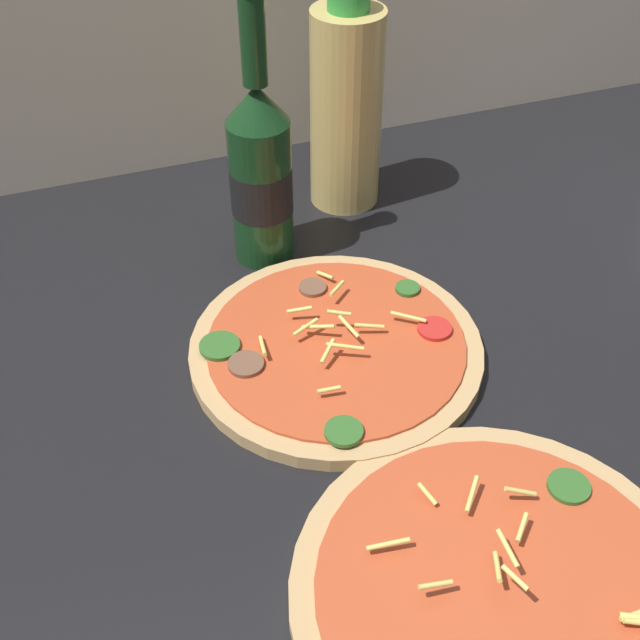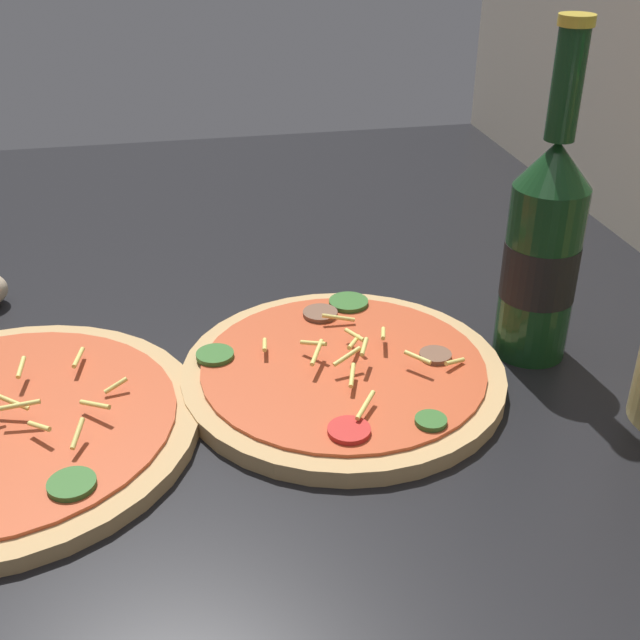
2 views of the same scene
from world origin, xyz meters
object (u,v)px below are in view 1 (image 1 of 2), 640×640
at_px(pizza_near, 502,595).
at_px(beer_bottle, 261,171).
at_px(oil_bottle, 350,106).
at_px(pizza_far, 336,349).

relative_size(pizza_near, beer_bottle, 1.04).
bearing_deg(oil_bottle, beer_bottle, -149.17).
relative_size(pizza_far, beer_bottle, 0.94).
height_order(pizza_far, beer_bottle, beer_bottle).
xyz_separation_m(pizza_far, beer_bottle, (-0.02, 0.17, 0.09)).
xyz_separation_m(pizza_near, beer_bottle, (-0.04, 0.43, 0.09)).
relative_size(pizza_near, oil_bottle, 1.19).
height_order(pizza_far, oil_bottle, oil_bottle).
relative_size(pizza_far, oil_bottle, 1.08).
xyz_separation_m(beer_bottle, oil_bottle, (0.12, 0.07, 0.01)).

